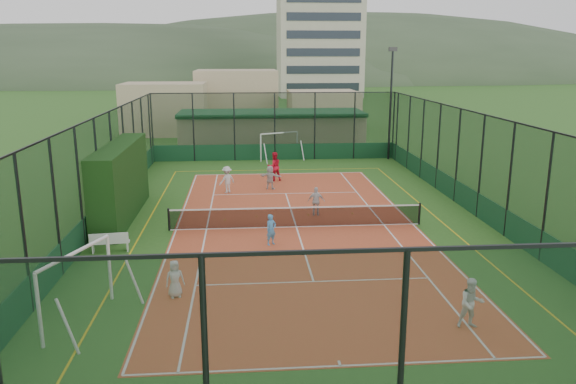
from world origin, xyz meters
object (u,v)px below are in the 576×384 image
object	(u,v)px
child_near_left	(175,279)
child_near_mid	(271,230)
apartment_tower	(319,13)
child_far_left	(227,180)
futsal_goal_near	(78,288)
clubhouse	(271,130)
child_near_right	(471,303)
white_bench	(110,242)
child_far_right	(316,201)
child_far_back	(270,177)
futsal_goal_far	(279,147)
floodlight_ne	(391,104)
coach	(274,166)

from	to	relation	value
child_near_left	child_near_mid	world-z (taller)	child_near_mid
apartment_tower	child_far_left	size ratio (longest dim) A/B	19.44
apartment_tower	futsal_goal_near	distance (m)	93.86
clubhouse	apartment_tower	distance (m)	62.64
child_near_left	child_near_right	xyz separation A→B (m)	(8.82, -2.85, 0.13)
white_bench	child_far_right	size ratio (longest dim) A/B	1.07
child_far_right	child_far_back	distance (m)	6.05
futsal_goal_near	futsal_goal_far	bearing A→B (deg)	4.76
futsal_goal_far	child_far_left	distance (m)	10.68
floodlight_ne	child_near_mid	xyz separation A→B (m)	(-9.88, -18.94, -3.46)
coach	floodlight_ne	bearing A→B (deg)	-160.94
child_near_left	white_bench	bearing A→B (deg)	107.16
child_far_left	child_far_back	world-z (taller)	child_far_left
child_far_right	apartment_tower	bearing A→B (deg)	-87.79
child_near_mid	child_far_right	world-z (taller)	child_far_right
apartment_tower	coach	bearing A→B (deg)	-99.79
white_bench	child_far_back	size ratio (longest dim) A/B	1.09
futsal_goal_near	child_far_back	distance (m)	17.61
apartment_tower	white_bench	size ratio (longest dim) A/B	19.64
white_bench	coach	xyz separation A→B (m)	(7.34, 12.49, 0.49)
child_near_left	child_far_back	world-z (taller)	child_far_back
child_far_right	coach	size ratio (longest dim) A/B	0.79
floodlight_ne	coach	xyz separation A→B (m)	(-9.06, -6.78, -3.21)
child_far_back	child_near_mid	bearing A→B (deg)	106.89
white_bench	child_near_left	xyz separation A→B (m)	(3.11, -4.59, 0.21)
futsal_goal_far	child_near_left	xyz separation A→B (m)	(-5.01, -24.16, -0.38)
apartment_tower	futsal_goal_far	world-z (taller)	apartment_tower
child_far_back	floodlight_ne	bearing A→B (deg)	-116.76
child_near_left	child_near_right	size ratio (longest dim) A/B	0.83
futsal_goal_near	child_near_right	bearing A→B (deg)	-75.24
child_near_mid	child_far_right	bearing A→B (deg)	25.88
child_near_left	coach	size ratio (longest dim) A/B	0.69
futsal_goal_near	child_far_right	xyz separation A→B (m)	(8.49, 10.65, -0.36)
child_near_mid	child_near_left	bearing A→B (deg)	-158.63
apartment_tower	child_far_left	bearing A→B (deg)	-101.53
white_bench	child_far_back	bearing A→B (deg)	49.64
floodlight_ne	apartment_tower	size ratio (longest dim) A/B	0.28
clubhouse	white_bench	xyz separation A→B (m)	(-7.80, -24.67, -1.15)
clubhouse	child_far_left	xyz separation A→B (m)	(-3.33, -15.14, -0.79)
futsal_goal_far	child_far_back	bearing A→B (deg)	-120.50
child_near_left	child_near_mid	size ratio (longest dim) A/B	0.96
floodlight_ne	white_bench	distance (m)	25.57
child_far_left	coach	distance (m)	4.12
futsal_goal_far	child_near_mid	distance (m)	19.31
child_near_left	child_far_back	bearing A→B (deg)	58.46
futsal_goal_near	child_far_left	xyz separation A→B (m)	(4.00, 15.65, -0.30)
white_bench	futsal_goal_far	xyz separation A→B (m)	(8.12, 19.57, 0.59)
futsal_goal_far	coach	distance (m)	7.13
floodlight_ne	child_far_left	bearing A→B (deg)	-140.79
white_bench	futsal_goal_near	bearing A→B (deg)	-91.75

